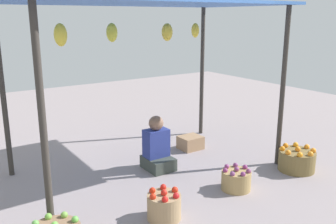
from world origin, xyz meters
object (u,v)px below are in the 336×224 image
at_px(basket_purple_onions, 236,180).
at_px(basket_red_tomatoes, 164,206).
at_px(wooden_crate_near_vendor, 190,143).
at_px(basket_oranges, 297,160).
at_px(vendor_person, 157,149).

bearing_deg(basket_purple_onions, basket_red_tomatoes, -176.24).
relative_size(basket_purple_onions, wooden_crate_near_vendor, 1.04).
bearing_deg(basket_purple_onions, basket_oranges, -2.11).
distance_m(vendor_person, basket_purple_onions, 1.23).
relative_size(basket_red_tomatoes, basket_purple_onions, 0.99).
height_order(basket_red_tomatoes, basket_oranges, basket_oranges).
relative_size(basket_oranges, wooden_crate_near_vendor, 1.42).
bearing_deg(vendor_person, basket_red_tomatoes, -119.44).
xyz_separation_m(vendor_person, basket_red_tomatoes, (-0.68, -1.20, -0.15)).
relative_size(basket_purple_onions, basket_oranges, 0.73).
distance_m(basket_purple_onions, wooden_crate_near_vendor, 1.57).
relative_size(basket_red_tomatoes, wooden_crate_near_vendor, 1.02).
height_order(vendor_person, basket_purple_onions, vendor_person).
height_order(vendor_person, basket_red_tomatoes, vendor_person).
bearing_deg(basket_red_tomatoes, wooden_crate_near_vendor, 45.12).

